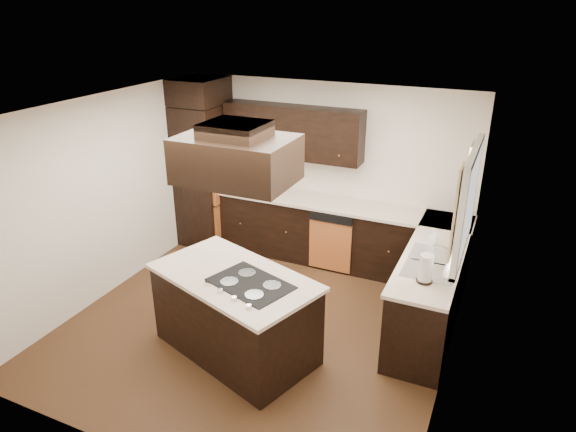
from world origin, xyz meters
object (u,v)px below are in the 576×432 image
object	(u,v)px
island	(235,315)
spice_rack	(261,182)
oven_column	(205,175)
range_hood	(236,159)

from	to	relation	value
island	spice_rack	size ratio (longest dim) A/B	4.56
oven_column	spice_rack	bearing A→B (deg)	2.80
oven_column	spice_rack	xyz separation A→B (m)	(0.93, 0.05, 0.01)
oven_column	island	xyz separation A→B (m)	(1.78, -2.25, -0.62)
range_hood	spice_rack	size ratio (longest dim) A/B	2.86
island	range_hood	size ratio (longest dim) A/B	1.59
oven_column	spice_rack	world-z (taller)	oven_column
island	range_hood	xyz separation A→B (m)	(0.09, -0.01, 1.72)
island	range_hood	world-z (taller)	range_hood
island	spice_rack	world-z (taller)	spice_rack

